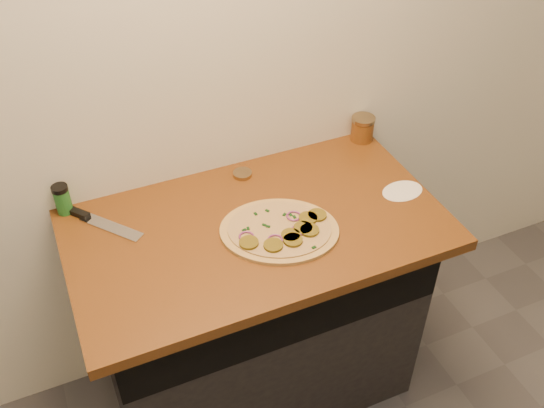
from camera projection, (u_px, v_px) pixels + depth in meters
name	position (u px, v px, depth m)	size (l,w,h in m)	color
cabinet	(255.00, 312.00, 2.26)	(1.10, 0.60, 0.86)	black
countertop	(256.00, 228.00, 1.95)	(1.20, 0.70, 0.04)	brown
pizza	(281.00, 230.00, 1.90)	(0.49, 0.49, 0.03)	tan
chefs_knife	(91.00, 218.00, 1.94)	(0.23, 0.28, 0.02)	#B7BAC1
mason_jar_lid	(242.00, 174.00, 2.12)	(0.07, 0.07, 0.01)	#8F7753
salsa_jar	(362.00, 128.00, 2.27)	(0.09, 0.09, 0.10)	#A61310
spice_shaker	(62.00, 199.00, 1.94)	(0.05, 0.05, 0.10)	#216A27
flour_spill	(402.00, 191.00, 2.06)	(0.15, 0.15, 0.00)	white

